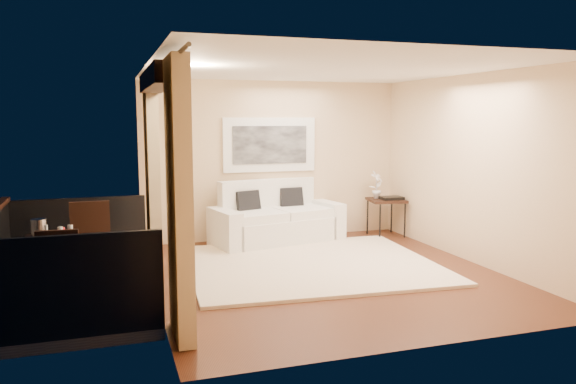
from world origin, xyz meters
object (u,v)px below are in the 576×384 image
bistro_table (54,244)px  ice_bucket (39,227)px  balcony_chair_far (91,236)px  balcony_chair_near (58,271)px  side_table (386,202)px  sofa (275,221)px  orchid (377,185)px

bistro_table → ice_bucket: (-0.16, 0.13, 0.18)m
ice_bucket → balcony_chair_far: bearing=6.7°
balcony_chair_near → side_table: bearing=30.9°
sofa → ice_bucket: sofa is taller
balcony_chair_far → ice_bucket: (-0.58, -0.07, 0.16)m
orchid → ice_bucket: (-5.32, -1.70, -0.12)m
balcony_chair_far → ice_bucket: size_ratio=5.37×
ice_bucket → sofa: bearing=26.2°
orchid → sofa: bearing=-179.8°
side_table → balcony_chair_far: bearing=-162.6°
sofa → bistro_table: size_ratio=3.36×
bistro_table → side_table: bearing=18.1°
orchid → balcony_chair_near: (-5.03, -2.95, -0.35)m
balcony_chair_far → balcony_chair_near: bearing=77.3°
side_table → orchid: 0.35m
balcony_chair_far → bistro_table: bearing=25.1°
balcony_chair_far → ice_bucket: balcony_chair_far is taller
sofa → side_table: sofa is taller
bistro_table → sofa: bearing=29.1°
sofa → balcony_chair_near: (-3.16, -2.94, 0.19)m
ice_bucket → side_table: bearing=16.3°
bistro_table → balcony_chair_far: balcony_chair_far is taller
sofa → side_table: bearing=-14.7°
sofa → balcony_chair_near: 4.32m
orchid → bistro_table: (-5.16, -1.83, -0.30)m
side_table → balcony_chair_near: 5.91m
orchid → bistro_table: orchid is taller
orchid → ice_bucket: 5.59m
orchid → ice_bucket: bearing=-162.2°
balcony_chair_near → ice_bucket: (-0.28, 1.25, 0.23)m
sofa → balcony_chair_far: 3.31m
sofa → balcony_chair_far: (-2.87, -1.63, 0.26)m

